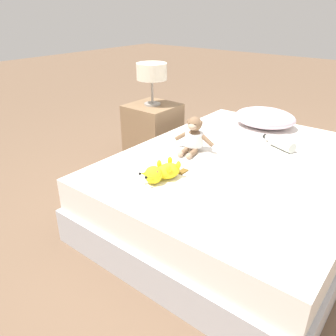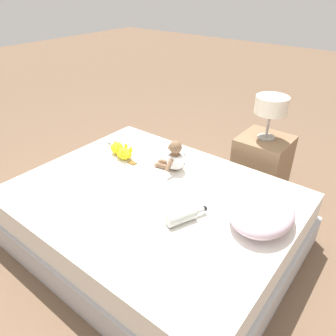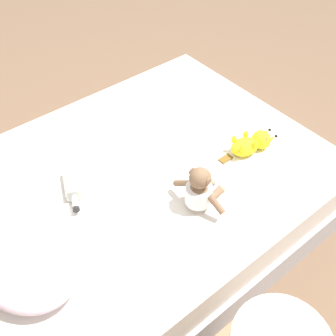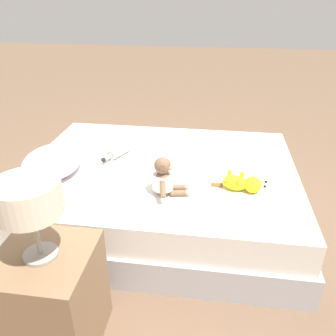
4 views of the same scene
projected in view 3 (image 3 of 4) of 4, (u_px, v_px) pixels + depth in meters
ground_plane at (145, 221)px, 2.33m from camera, size 16.00×16.00×0.00m
bed at (143, 198)px, 2.19m from camera, size 1.46×1.87×0.42m
pillow at (26, 263)px, 1.58m from camera, size 0.53×0.44×0.15m
plush_monkey at (200, 190)px, 1.82m from camera, size 0.29×0.24×0.24m
plush_yellow_creature at (252, 143)px, 2.11m from camera, size 0.15×0.33×0.10m
glass_bottle at (72, 184)px, 1.92m from camera, size 0.27×0.15×0.07m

